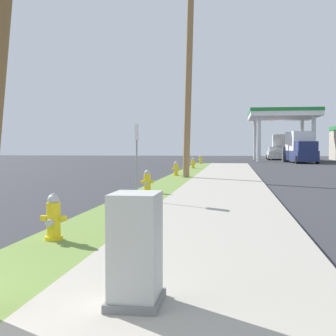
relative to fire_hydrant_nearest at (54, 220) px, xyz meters
The scene contains 11 objects.
fire_hydrant_nearest is the anchor object (origin of this frame).
fire_hydrant_second 7.88m from the fire_hydrant_nearest, 89.49° to the left, with size 0.42×0.38×0.74m.
fire_hydrant_third 16.89m from the fire_hydrant_nearest, 90.30° to the left, with size 0.42×0.37×0.74m.
fire_hydrant_fourth 25.19m from the fire_hydrant_nearest, 89.82° to the left, with size 0.42×0.37×0.74m.
fire_hydrant_fifth 34.05m from the fire_hydrant_nearest, 90.05° to the left, with size 0.42×0.38×0.74m.
utility_pole_midground 16.78m from the fire_hydrant_nearest, 87.68° to the left, with size 0.66×1.53×10.43m.
utility_cabinet 3.45m from the fire_hydrant_nearest, 55.78° to the right, with size 0.50×0.61×1.06m.
street_sign_post 5.83m from the fire_hydrant_nearest, 88.23° to the left, with size 0.05×0.36×2.12m.
car_white_by_near_pump 52.25m from the fire_hydrant_nearest, 81.30° to the left, with size 1.98×4.52×1.57m.
truck_navy_at_forecourt 42.09m from the fire_hydrant_nearest, 77.07° to the left, with size 2.65×6.55×3.11m.
truck_red_on_apron 55.25m from the fire_hydrant_nearest, 80.88° to the left, with size 2.48×6.51×3.11m.
Camera 1 is at (3.35, -2.59, 1.61)m, focal length 50.49 mm.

